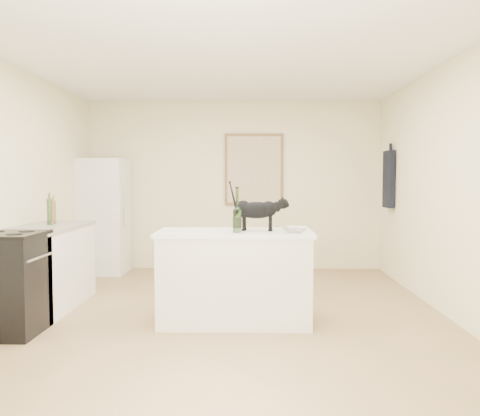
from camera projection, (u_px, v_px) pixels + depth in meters
The scene contains 20 objects.
floor at pixel (226, 317), 5.07m from camera, with size 5.50×5.50×0.00m, color #A78159.
ceiling at pixel (225, 58), 4.92m from camera, with size 5.50×5.50×0.00m, color white.
wall_back at pixel (235, 186), 7.74m from camera, with size 4.50×4.50×0.00m, color beige.
wall_front at pixel (194, 202), 2.25m from camera, with size 4.50×4.50×0.00m, color beige.
wall_left at pixel (4, 189), 5.05m from camera, with size 5.50×5.50×0.00m, color beige.
wall_right at pixel (451, 189), 4.95m from camera, with size 5.50×5.50×0.00m, color beige.
island_base at pixel (235, 279), 4.85m from camera, with size 1.44×0.67×0.86m, color white.
island_top at pixel (235, 233), 4.82m from camera, with size 1.50×0.70×0.04m, color white.
left_cabinets at pixel (47, 269), 5.39m from camera, with size 0.60×1.40×0.86m, color white.
left_countertop at pixel (46, 228), 5.37m from camera, with size 0.62×1.44×0.04m, color gray.
stove at pixel (7, 285), 4.49m from camera, with size 0.60×0.60×0.90m, color black.
fridge at pixel (103, 216), 7.41m from camera, with size 0.68×0.68×1.70m, color white.
artwork_frame at pixel (254, 170), 7.69m from camera, with size 0.90×0.03×1.10m, color brown.
artwork_canvas at pixel (254, 169), 7.67m from camera, with size 0.82×0.00×1.02m, color beige.
hanging_garment at pixel (389, 179), 6.99m from camera, with size 0.08×0.34×0.80m, color black.
black_cat at pixel (256, 212), 4.83m from camera, with size 0.51×0.15×0.36m, color black, non-canonical shape.
wine_bottle at pixel (237, 212), 4.67m from camera, with size 0.08×0.08×0.38m, color #245421.
glass_bowl at pixel (295, 230), 4.63m from camera, with size 0.24×0.24×0.06m, color white.
fridge_paper at pixel (127, 182), 7.47m from camera, with size 0.00×0.13×0.16m, color silver.
counter_bottle_cluster at pixel (51, 212), 5.51m from camera, with size 0.10×0.27×0.29m.
Camera 1 is at (0.26, -5.00, 1.40)m, focal length 37.28 mm.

